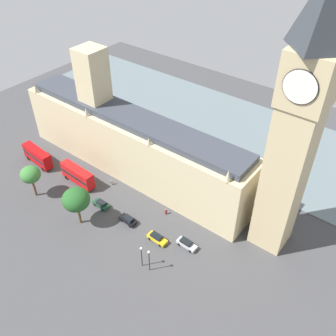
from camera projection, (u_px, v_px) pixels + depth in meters
The scene contains 16 objects.
ground_plane at pixel (130, 174), 100.37m from camera, with size 139.92×139.92×0.00m, color #424244.
river_thames at pixel (202, 120), 121.81m from camera, with size 39.81×125.93×0.25m, color slate.
parliament_building at pixel (130, 141), 96.30m from camera, with size 11.61×67.97×31.32m.
clock_tower at pixel (298, 124), 64.21m from camera, with size 8.18×8.18×57.73m.
double_decker_bus_opposite_hall at pixel (37, 156), 102.36m from camera, with size 3.34×10.66×4.75m.
double_decker_bus_near_tower at pixel (78, 175), 95.95m from camera, with size 3.00×10.60×4.75m.
car_dark_green_under_trees at pixel (101, 204), 90.12m from camera, with size 1.92×4.40×1.74m.
car_black_kerbside at pixel (128, 220), 86.12m from camera, with size 2.01×4.43×1.74m.
car_yellow_cab_by_river_gate at pixel (157, 238), 81.83m from camera, with size 1.94×4.74×1.74m.
car_silver_midblock at pixel (187, 244), 80.60m from camera, with size 1.88×4.69×1.74m.
pedestrian_trailing at pixel (112, 182), 96.55m from camera, with size 0.70×0.66×1.67m.
pedestrian_leading at pixel (166, 212), 88.32m from camera, with size 0.70×0.66×1.66m.
plane_tree_far_end at pixel (76, 200), 82.11m from camera, with size 6.23×6.23×9.97m.
plane_tree_corner at pixel (30, 175), 89.72m from camera, with size 4.91×4.91×8.85m.
street_lamp_slot_10 at pixel (149, 257), 73.76m from camera, with size 0.56×0.56×6.03m.
street_lamp_slot_11 at pixel (141, 253), 74.70m from camera, with size 0.56×0.56×5.80m.
Camera 1 is at (54.47, 55.43, 64.38)m, focal length 39.75 mm.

